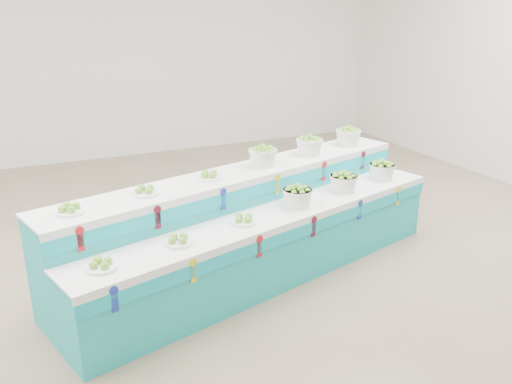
# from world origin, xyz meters

# --- Properties ---
(ground) EXTENTS (10.00, 10.00, 0.00)m
(ground) POSITION_xyz_m (0.00, 0.00, 0.00)
(ground) COLOR #76624F
(ground) RESTS_ON ground
(back_wall) EXTENTS (10.00, 0.00, 10.00)m
(back_wall) POSITION_xyz_m (0.00, 5.00, 2.00)
(back_wall) COLOR silver
(back_wall) RESTS_ON ground
(display_stand) EXTENTS (4.39, 2.18, 1.02)m
(display_stand) POSITION_xyz_m (0.25, -0.06, 0.51)
(display_stand) COLOR #1EAAAF
(display_stand) RESTS_ON ground
(plate_lower_left) EXTENTS (0.29, 0.29, 0.09)m
(plate_lower_left) POSITION_xyz_m (-1.39, -0.78, 0.77)
(plate_lower_left) COLOR white
(plate_lower_left) RESTS_ON display_stand
(plate_lower_mid) EXTENTS (0.29, 0.29, 0.09)m
(plate_lower_mid) POSITION_xyz_m (-0.72, -0.60, 0.77)
(plate_lower_mid) COLOR white
(plate_lower_mid) RESTS_ON display_stand
(plate_lower_right) EXTENTS (0.29, 0.29, 0.09)m
(plate_lower_right) POSITION_xyz_m (-0.04, -0.41, 0.77)
(plate_lower_right) COLOR white
(plate_lower_right) RESTS_ON display_stand
(basket_lower_left) EXTENTS (0.37, 0.37, 0.22)m
(basket_lower_left) POSITION_xyz_m (0.63, -0.23, 0.83)
(basket_lower_left) COLOR silver
(basket_lower_left) RESTS_ON display_stand
(basket_lower_mid) EXTENTS (0.37, 0.37, 0.22)m
(basket_lower_mid) POSITION_xyz_m (1.30, -0.05, 0.83)
(basket_lower_mid) COLOR silver
(basket_lower_mid) RESTS_ON display_stand
(basket_lower_right) EXTENTS (0.37, 0.37, 0.22)m
(basket_lower_right) POSITION_xyz_m (1.94, 0.13, 0.83)
(basket_lower_right) COLOR silver
(basket_lower_right) RESTS_ON display_stand
(plate_upper_left) EXTENTS (0.29, 0.29, 0.09)m
(plate_upper_left) POSITION_xyz_m (-1.53, -0.27, 1.07)
(plate_upper_left) COLOR white
(plate_upper_left) RESTS_ON display_stand
(plate_upper_mid) EXTENTS (0.29, 0.29, 0.09)m
(plate_upper_mid) POSITION_xyz_m (-0.86, -0.09, 1.07)
(plate_upper_mid) COLOR white
(plate_upper_mid) RESTS_ON display_stand
(plate_upper_right) EXTENTS (0.29, 0.29, 0.09)m
(plate_upper_right) POSITION_xyz_m (-0.18, 0.10, 1.07)
(plate_upper_right) COLOR white
(plate_upper_right) RESTS_ON display_stand
(basket_upper_left) EXTENTS (0.37, 0.37, 0.22)m
(basket_upper_left) POSITION_xyz_m (0.49, 0.28, 1.13)
(basket_upper_left) COLOR silver
(basket_upper_left) RESTS_ON display_stand
(basket_upper_mid) EXTENTS (0.37, 0.37, 0.22)m
(basket_upper_mid) POSITION_xyz_m (1.16, 0.46, 1.13)
(basket_upper_mid) COLOR silver
(basket_upper_mid) RESTS_ON display_stand
(basket_upper_right) EXTENTS (0.37, 0.37, 0.22)m
(basket_upper_right) POSITION_xyz_m (1.80, 0.64, 1.13)
(basket_upper_right) COLOR silver
(basket_upper_right) RESTS_ON display_stand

